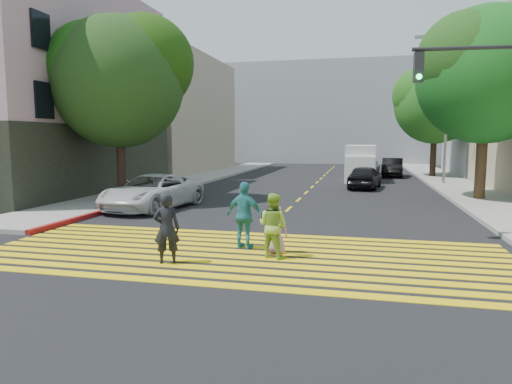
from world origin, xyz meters
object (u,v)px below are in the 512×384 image
(tree_right_far, at_px, (437,99))
(pedestrian_man, at_px, (167,229))
(pedestrian_woman, at_px, (273,225))
(white_sedan, at_px, (152,192))
(tree_right_near, at_px, (488,68))
(dark_car_parked, at_px, (392,167))
(silver_car, at_px, (365,166))
(dark_car_near, at_px, (365,177))
(pedestrian_child, at_px, (276,229))
(tree_left, at_px, (120,75))
(pedestrian_extra, at_px, (245,215))
(white_van, at_px, (361,164))

(tree_right_far, height_order, pedestrian_man, tree_right_far)
(pedestrian_woman, height_order, white_sedan, pedestrian_woman)
(tree_right_near, distance_m, dark_car_parked, 15.01)
(white_sedan, distance_m, silver_car, 23.03)
(dark_car_near, xyz_separation_m, silver_car, (0.02, 11.20, 0.03))
(tree_right_near, relative_size, pedestrian_child, 7.24)
(white_sedan, bearing_deg, pedestrian_man, -53.57)
(tree_left, bearing_deg, pedestrian_man, -55.95)
(tree_right_near, height_order, pedestrian_extra, tree_right_near)
(pedestrian_child, bearing_deg, pedestrian_man, 16.19)
(silver_car, bearing_deg, pedestrian_woman, 94.59)
(tree_left, relative_size, dark_car_near, 2.13)
(white_van, bearing_deg, tree_right_near, -58.46)
(tree_right_near, distance_m, dark_car_near, 8.78)
(white_sedan, bearing_deg, pedestrian_child, -35.63)
(tree_left, bearing_deg, dark_car_near, 36.77)
(tree_right_far, bearing_deg, pedestrian_woman, -105.95)
(pedestrian_extra, bearing_deg, tree_left, -32.39)
(tree_right_near, relative_size, tree_right_far, 1.05)
(tree_left, bearing_deg, pedestrian_child, -42.60)
(pedestrian_extra, height_order, dark_car_parked, pedestrian_extra)
(tree_right_far, height_order, white_van, tree_right_far)
(pedestrian_man, relative_size, white_sedan, 0.32)
(pedestrian_man, height_order, pedestrian_extra, pedestrian_extra)
(pedestrian_woman, bearing_deg, pedestrian_man, 45.69)
(tree_right_near, bearing_deg, pedestrian_woman, -121.54)
(tree_left, bearing_deg, silver_car, 60.40)
(tree_right_far, bearing_deg, white_sedan, -125.74)
(tree_left, xyz_separation_m, pedestrian_extra, (7.88, -7.72, -4.91))
(pedestrian_child, distance_m, dark_car_parked, 25.92)
(tree_left, xyz_separation_m, white_van, (10.75, 13.18, -4.64))
(white_sedan, bearing_deg, dark_car_near, 57.84)
(pedestrian_child, distance_m, dark_car_near, 16.47)
(tree_right_near, distance_m, white_van, 11.95)
(pedestrian_man, bearing_deg, pedestrian_extra, -147.28)
(pedestrian_woman, distance_m, white_sedan, 9.18)
(tree_right_near, height_order, pedestrian_child, tree_right_near)
(tree_left, distance_m, pedestrian_extra, 12.08)
(dark_car_near, bearing_deg, pedestrian_woman, 90.14)
(tree_left, height_order, pedestrian_child, tree_left)
(pedestrian_child, xyz_separation_m, dark_car_near, (2.24, 16.32, 0.06))
(dark_car_parked, bearing_deg, silver_car, 140.42)
(white_sedan, relative_size, dark_car_parked, 1.19)
(pedestrian_man, distance_m, silver_car, 29.37)
(tree_right_near, height_order, dark_car_parked, tree_right_near)
(dark_car_near, distance_m, dark_car_parked, 9.47)
(dark_car_near, height_order, silver_car, silver_car)
(tree_right_far, bearing_deg, dark_car_parked, 174.64)
(pedestrian_woman, height_order, dark_car_near, pedestrian_woman)
(tree_right_near, bearing_deg, pedestrian_man, -126.31)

